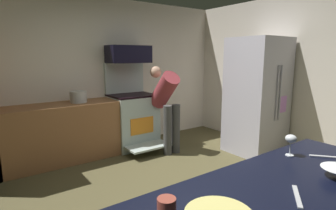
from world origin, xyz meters
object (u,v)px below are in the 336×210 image
at_px(microwave, 129,54).
at_px(mug_coffee, 167,207).
at_px(oven_range, 133,119).
at_px(person_cook, 166,102).
at_px(refrigerator, 257,96).
at_px(wine_glass_mid, 291,140).
at_px(stock_pot, 78,97).

distance_m(microwave, mug_coffee, 3.82).
bearing_deg(oven_range, person_cook, -57.56).
bearing_deg(refrigerator, oven_range, 137.11).
xyz_separation_m(oven_range, wine_glass_mid, (-0.43, -3.20, 0.52)).
bearing_deg(person_cook, mug_coffee, -125.42).
xyz_separation_m(microwave, mug_coffee, (-1.61, -3.39, -0.70)).
xyz_separation_m(oven_range, stock_pot, (-0.94, 0.01, 0.48)).
bearing_deg(person_cook, wine_glass_mid, -106.37).
xyz_separation_m(microwave, person_cook, (0.35, -0.64, -0.79)).
bearing_deg(microwave, wine_glass_mid, -97.51).
bearing_deg(wine_glass_mid, microwave, 82.49).
distance_m(person_cook, stock_pot, 1.41).
bearing_deg(refrigerator, person_cook, 143.32).
height_order(person_cook, mug_coffee, person_cook).
distance_m(refrigerator, person_cook, 1.51).
bearing_deg(refrigerator, wine_glass_mid, -138.62).
bearing_deg(wine_glass_mid, stock_pot, 98.95).
bearing_deg(mug_coffee, microwave, 64.60).
bearing_deg(stock_pot, wine_glass_mid, -81.05).
relative_size(oven_range, microwave, 2.02).
xyz_separation_m(refrigerator, mug_coffee, (-3.17, -1.85, -0.01)).
bearing_deg(stock_pot, oven_range, -0.90).
distance_m(microwave, refrigerator, 2.30).
distance_m(microwave, wine_glass_mid, 3.38).
height_order(microwave, mug_coffee, microwave).
bearing_deg(microwave, refrigerator, -44.70).
bearing_deg(wine_glass_mid, refrigerator, 41.38).
relative_size(person_cook, stock_pot, 5.62).
height_order(oven_range, refrigerator, refrigerator).
bearing_deg(refrigerator, stock_pot, 149.68).
relative_size(microwave, refrigerator, 0.39).
distance_m(person_cook, mug_coffee, 3.37).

